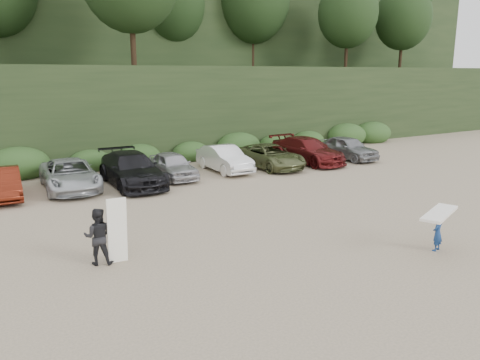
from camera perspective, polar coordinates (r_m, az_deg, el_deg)
ground at (r=16.22m, az=1.26°, el=-7.08°), size 120.00×120.00×0.00m
hillside_backdrop at (r=49.82m, az=-22.55°, el=18.53°), size 90.00×41.50×28.00m
parked_cars at (r=23.70m, az=-20.93°, el=0.42°), size 37.43×6.29×1.65m
child_surfer at (r=16.12m, az=23.03°, el=-5.00°), size 2.21×1.37×1.29m
adult_surfer at (r=14.45m, az=-16.73°, el=-6.54°), size 1.31×0.93×2.02m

